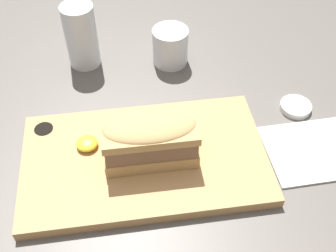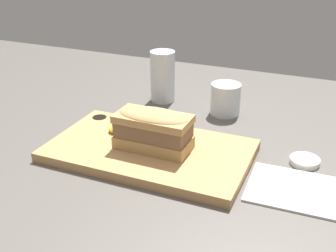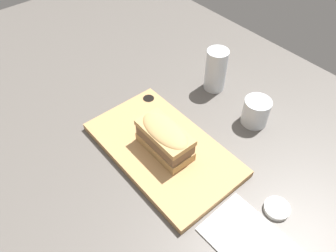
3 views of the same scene
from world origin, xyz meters
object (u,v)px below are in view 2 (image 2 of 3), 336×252
object	(u,v)px
wine_glass	(225,101)
napkin	(309,194)
water_glass	(163,80)
condiment_dish	(305,161)
sandwich	(153,128)
serving_board	(149,150)

from	to	relation	value
wine_glass	napkin	size ratio (longest dim) A/B	0.36
water_glass	condiment_dish	distance (cm)	42.60
wine_glass	sandwich	bearing A→B (deg)	-105.08
serving_board	wine_glass	xyz separation A→B (cm)	(8.00, 25.44, 2.39)
water_glass	serving_board	bearing A→B (deg)	-71.61
water_glass	condiment_dish	size ratio (longest dim) A/B	2.30
wine_glass	condiment_dish	distance (cm)	26.84
water_glass	napkin	size ratio (longest dim) A/B	0.63
napkin	sandwich	bearing A→B (deg)	176.58
serving_board	wine_glass	distance (cm)	26.77
napkin	condiment_dish	size ratio (longest dim) A/B	3.68
sandwich	condiment_dish	xyz separation A→B (cm)	(27.48, 8.64, -5.55)
wine_glass	condiment_dish	size ratio (longest dim) A/B	1.33
serving_board	napkin	size ratio (longest dim) A/B	1.89
water_glass	condiment_dish	world-z (taller)	water_glass
napkin	condiment_dish	distance (cm)	10.58
sandwich	wine_glass	xyz separation A→B (cm)	(6.92, 25.67, -2.76)
napkin	condiment_dish	bearing A→B (deg)	100.44
serving_board	condiment_dish	bearing A→B (deg)	16.41
sandwich	wine_glass	distance (cm)	26.73
wine_glass	condiment_dish	world-z (taller)	wine_glass
water_glass	wine_glass	bearing A→B (deg)	-7.06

